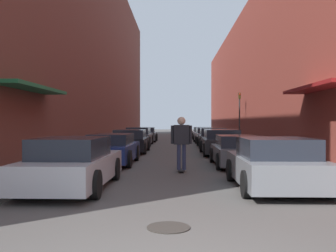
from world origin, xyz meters
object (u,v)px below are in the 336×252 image
(parked_car_left_4, at_px, (145,135))
(parked_car_right_2, at_px, (221,142))
(parked_car_right_0, at_px, (274,164))
(traffic_light, at_px, (239,112))
(parked_car_right_1, at_px, (237,151))
(parked_car_right_5, at_px, (202,133))
(skateboarder, at_px, (181,138))
(parked_car_left_2, at_px, (130,141))
(parked_car_left_0, at_px, (73,164))
(parked_car_right_4, at_px, (206,135))
(parked_car_left_1, at_px, (112,149))
(manhole_cover, at_px, (169,227))
(parked_car_left_3, at_px, (139,137))
(parked_car_right_3, at_px, (213,138))

(parked_car_left_4, xyz_separation_m, parked_car_right_2, (5.05, -12.39, 0.04))
(parked_car_right_0, bearing_deg, traffic_light, 83.12)
(parked_car_right_1, height_order, traffic_light, traffic_light)
(parked_car_right_5, bearing_deg, skateboarder, -95.70)
(traffic_light, bearing_deg, parked_car_right_1, -99.89)
(parked_car_left_2, bearing_deg, parked_car_left_0, -90.46)
(parked_car_right_1, distance_m, parked_car_right_4, 15.88)
(parked_car_right_0, distance_m, parked_car_right_5, 26.83)
(parked_car_right_0, height_order, parked_car_right_5, parked_car_right_0)
(parked_car_left_1, distance_m, parked_car_right_1, 4.99)
(parked_car_left_4, relative_size, parked_car_right_4, 0.89)
(parked_car_right_1, bearing_deg, manhole_cover, -106.46)
(parked_car_left_0, bearing_deg, parked_car_right_1, 44.53)
(parked_car_left_2, bearing_deg, manhole_cover, -80.67)
(parked_car_left_2, distance_m, parked_car_left_3, 5.92)
(parked_car_left_3, distance_m, parked_car_right_4, 6.24)
(parked_car_left_4, relative_size, traffic_light, 1.06)
(parked_car_left_0, xyz_separation_m, parked_car_right_1, (5.00, 4.92, -0.06))
(parked_car_right_3, height_order, manhole_cover, parked_car_right_3)
(parked_car_left_2, height_order, parked_car_right_1, parked_car_left_2)
(parked_car_right_4, bearing_deg, parked_car_right_0, -89.74)
(parked_car_left_4, xyz_separation_m, manhole_cover, (2.58, -25.86, -0.59))
(parked_car_left_1, distance_m, manhole_cover, 9.37)
(parked_car_right_2, bearing_deg, parked_car_right_5, 89.33)
(parked_car_left_4, bearing_deg, parked_car_left_2, -89.19)
(parked_car_left_2, distance_m, parked_car_left_4, 11.11)
(parked_car_right_2, bearing_deg, parked_car_right_0, -89.04)
(parked_car_left_0, height_order, manhole_cover, parked_car_left_0)
(parked_car_left_4, bearing_deg, parked_car_right_5, 40.79)
(parked_car_left_0, xyz_separation_m, manhole_cover, (2.51, -3.50, -0.63))
(parked_car_left_3, bearing_deg, parked_car_right_3, -17.64)
(parked_car_left_4, relative_size, manhole_cover, 5.66)
(parked_car_right_1, relative_size, traffic_light, 1.05)
(parked_car_right_1, bearing_deg, parked_car_right_3, 89.55)
(parked_car_right_0, relative_size, parked_car_right_2, 0.90)
(parked_car_right_0, relative_size, parked_car_right_1, 1.00)
(parked_car_left_0, height_order, parked_car_right_0, parked_car_left_0)
(parked_car_right_4, height_order, traffic_light, traffic_light)
(parked_car_right_2, height_order, manhole_cover, parked_car_right_2)
(parked_car_left_2, relative_size, parked_car_right_0, 1.10)
(parked_car_right_4, bearing_deg, parked_car_left_0, -103.65)
(skateboarder, bearing_deg, parked_car_right_4, 82.76)
(parked_car_left_1, relative_size, parked_car_right_2, 1.00)
(traffic_light, bearing_deg, parked_car_right_3, -127.84)
(parked_car_left_3, distance_m, skateboarder, 14.24)
(parked_car_right_4, height_order, skateboarder, skateboarder)
(parked_car_right_3, xyz_separation_m, parked_car_right_4, (-0.04, 5.25, -0.03))
(skateboarder, relative_size, manhole_cover, 2.69)
(traffic_light, bearing_deg, skateboarder, -106.61)
(parked_car_left_0, xyz_separation_m, skateboarder, (2.82, 3.23, 0.53))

